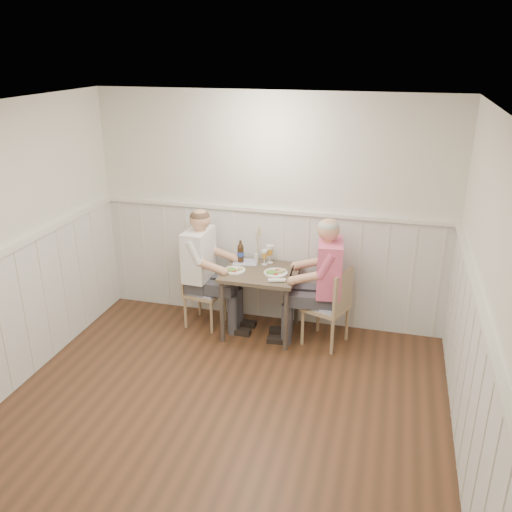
{
  "coord_description": "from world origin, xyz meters",
  "views": [
    {
      "loc": [
        1.32,
        -3.37,
        3.03
      ],
      "look_at": [
        -0.01,
        1.64,
        1.0
      ],
      "focal_mm": 38.0,
      "sensor_mm": 36.0,
      "label": 1
    }
  ],
  "objects_px": {
    "diner_cream": "(203,277)",
    "beer_bottle": "(241,253)",
    "chair_right": "(331,304)",
    "grass_vase": "(256,245)",
    "man_in_pink": "(324,291)",
    "dining_table": "(261,280)",
    "chair_left": "(201,288)"
  },
  "relations": [
    {
      "from": "chair_right",
      "to": "grass_vase",
      "type": "distance_m",
      "value": 1.06
    },
    {
      "from": "chair_left",
      "to": "dining_table",
      "type": "bearing_deg",
      "value": -2.85
    },
    {
      "from": "dining_table",
      "to": "grass_vase",
      "type": "xyz_separation_m",
      "value": [
        -0.12,
        0.26,
        0.31
      ]
    },
    {
      "from": "man_in_pink",
      "to": "diner_cream",
      "type": "relative_size",
      "value": 1.01
    },
    {
      "from": "beer_bottle",
      "to": "diner_cream",
      "type": "bearing_deg",
      "value": -155.66
    },
    {
      "from": "dining_table",
      "to": "grass_vase",
      "type": "bearing_deg",
      "value": 114.48
    },
    {
      "from": "man_in_pink",
      "to": "beer_bottle",
      "type": "relative_size",
      "value": 5.58
    },
    {
      "from": "dining_table",
      "to": "man_in_pink",
      "type": "relative_size",
      "value": 0.56
    },
    {
      "from": "chair_left",
      "to": "diner_cream",
      "type": "relative_size",
      "value": 0.59
    },
    {
      "from": "chair_right",
      "to": "man_in_pink",
      "type": "relative_size",
      "value": 0.61
    },
    {
      "from": "chair_right",
      "to": "beer_bottle",
      "type": "relative_size",
      "value": 3.42
    },
    {
      "from": "man_in_pink",
      "to": "diner_cream",
      "type": "height_order",
      "value": "man_in_pink"
    },
    {
      "from": "chair_right",
      "to": "grass_vase",
      "type": "relative_size",
      "value": 2.01
    },
    {
      "from": "dining_table",
      "to": "diner_cream",
      "type": "xyz_separation_m",
      "value": [
        -0.67,
        0.02,
        -0.05
      ]
    },
    {
      "from": "chair_right",
      "to": "beer_bottle",
      "type": "bearing_deg",
      "value": 167.18
    },
    {
      "from": "chair_right",
      "to": "diner_cream",
      "type": "height_order",
      "value": "diner_cream"
    },
    {
      "from": "diner_cream",
      "to": "beer_bottle",
      "type": "distance_m",
      "value": 0.51
    },
    {
      "from": "dining_table",
      "to": "beer_bottle",
      "type": "xyz_separation_m",
      "value": [
        -0.28,
        0.19,
        0.22
      ]
    },
    {
      "from": "dining_table",
      "to": "chair_left",
      "type": "distance_m",
      "value": 0.74
    },
    {
      "from": "grass_vase",
      "to": "chair_left",
      "type": "bearing_deg",
      "value": -159.58
    },
    {
      "from": "dining_table",
      "to": "chair_right",
      "type": "bearing_deg",
      "value": -3.55
    },
    {
      "from": "chair_right",
      "to": "chair_left",
      "type": "bearing_deg",
      "value": 176.79
    },
    {
      "from": "grass_vase",
      "to": "chair_right",
      "type": "bearing_deg",
      "value": -18.91
    },
    {
      "from": "man_in_pink",
      "to": "diner_cream",
      "type": "xyz_separation_m",
      "value": [
        -1.37,
        0.03,
        -0.01
      ]
    },
    {
      "from": "chair_left",
      "to": "man_in_pink",
      "type": "distance_m",
      "value": 1.42
    },
    {
      "from": "dining_table",
      "to": "diner_cream",
      "type": "relative_size",
      "value": 0.57
    },
    {
      "from": "chair_right",
      "to": "diner_cream",
      "type": "xyz_separation_m",
      "value": [
        -1.45,
        0.07,
        0.12
      ]
    },
    {
      "from": "chair_left",
      "to": "grass_vase",
      "type": "height_order",
      "value": "grass_vase"
    },
    {
      "from": "diner_cream",
      "to": "beer_bottle",
      "type": "bearing_deg",
      "value": 24.34
    },
    {
      "from": "beer_bottle",
      "to": "grass_vase",
      "type": "bearing_deg",
      "value": 21.59
    },
    {
      "from": "chair_right",
      "to": "chair_left",
      "type": "height_order",
      "value": "chair_right"
    },
    {
      "from": "chair_left",
      "to": "man_in_pink",
      "type": "bearing_deg",
      "value": -2.11
    }
  ]
}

